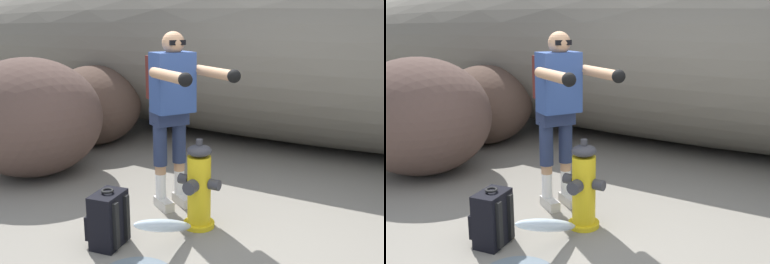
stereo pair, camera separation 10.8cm
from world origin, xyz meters
The scene contains 8 objects.
ground_plane centered at (0.00, 0.00, -0.02)m, with size 56.00×56.00×0.04m, color slate.
dirt_embankment centered at (0.00, 3.56, 1.34)m, with size 17.05×3.20×2.69m, color #666056.
fire_hydrant centered at (-0.15, 0.27, 0.36)m, with size 0.38×0.33×0.78m.
hydrant_water_jet centered at (-0.15, -0.39, 0.17)m, with size 0.56×1.08×0.45m.
utility_worker centered at (-0.56, 0.52, 1.05)m, with size 1.03×0.84×1.65m.
spare_backpack centered at (-0.62, -0.37, 0.22)m, with size 0.32×0.32×0.47m.
boulder_large centered at (-2.47, 0.55, 0.68)m, with size 1.64×1.49×1.35m, color #4E3B33.
boulder_mid centered at (-2.75, 1.95, 0.57)m, with size 1.50×1.32×1.13m, color #4B382E.
Camera 2 is at (1.58, -2.77, 1.72)m, focal length 41.07 mm.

